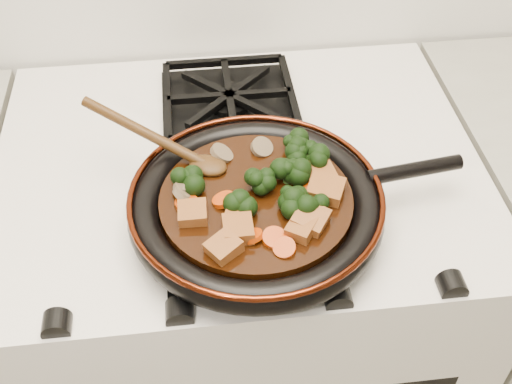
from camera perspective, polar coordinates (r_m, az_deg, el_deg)
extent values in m
cube|color=silver|center=(1.35, -1.25, -11.53)|extent=(0.76, 0.60, 0.90)
cylinder|color=black|center=(0.88, 0.00, -1.71)|extent=(0.32, 0.32, 0.01)
torus|color=black|center=(0.88, 0.00, -1.30)|extent=(0.35, 0.35, 0.04)
torus|color=#4C190A|center=(0.86, 0.00, -0.33)|extent=(0.35, 0.35, 0.01)
cylinder|color=black|center=(0.93, 13.90, 1.94)|extent=(0.14, 0.04, 0.02)
cylinder|color=black|center=(0.87, 0.00, -0.98)|extent=(0.26, 0.26, 0.02)
cube|color=brown|center=(0.82, 4.03, -3.31)|extent=(0.05, 0.05, 0.02)
cube|color=brown|center=(0.87, 6.20, 0.15)|extent=(0.06, 0.06, 0.03)
cube|color=brown|center=(0.84, -5.65, -1.94)|extent=(0.04, 0.04, 0.02)
cube|color=brown|center=(0.80, -2.88, -4.98)|extent=(0.05, 0.05, 0.03)
cube|color=brown|center=(0.83, -1.66, -2.02)|extent=(0.04, 0.04, 0.02)
cube|color=brown|center=(0.83, 4.86, -2.47)|extent=(0.06, 0.06, 0.03)
cube|color=brown|center=(0.81, -1.61, -3.40)|extent=(0.04, 0.04, 0.02)
cube|color=brown|center=(0.89, 5.61, 1.54)|extent=(0.05, 0.05, 0.02)
cylinder|color=#C03705|center=(0.81, 1.64, -4.10)|extent=(0.03, 0.03, 0.02)
cylinder|color=#C03705|center=(0.86, -2.87, -0.68)|extent=(0.03, 0.03, 0.02)
cylinder|color=#C03705|center=(0.81, -0.32, -3.94)|extent=(0.03, 0.03, 0.02)
cylinder|color=#C03705|center=(0.85, -6.18, -0.99)|extent=(0.03, 0.03, 0.01)
cylinder|color=#C03705|center=(0.80, 2.55, -4.99)|extent=(0.03, 0.03, 0.02)
cylinder|color=#C03705|center=(0.88, 4.92, 0.68)|extent=(0.03, 0.03, 0.02)
cylinder|color=brown|center=(0.87, -6.33, 0.17)|extent=(0.04, 0.04, 0.02)
cylinder|color=brown|center=(0.92, -3.07, 3.45)|extent=(0.03, 0.04, 0.03)
cylinder|color=brown|center=(0.88, -6.22, 0.54)|extent=(0.04, 0.04, 0.03)
cylinder|color=brown|center=(0.86, -6.40, -0.41)|extent=(0.04, 0.04, 0.03)
cylinder|color=brown|center=(0.93, 0.52, 3.99)|extent=(0.04, 0.04, 0.02)
ellipsoid|color=#3F250D|center=(0.91, -4.29, 2.37)|extent=(0.07, 0.06, 0.02)
cylinder|color=#3F250D|center=(0.93, -9.79, 5.20)|extent=(0.02, 0.02, 0.20)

